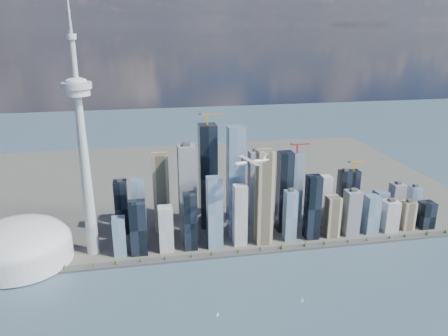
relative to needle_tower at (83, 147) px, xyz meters
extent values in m
plane|color=#354A5C|center=(300.00, -310.00, -235.84)|extent=(4000.00, 4000.00, 0.00)
cube|color=#383838|center=(300.00, -60.00, -233.84)|extent=(1100.00, 22.00, 4.00)
cube|color=#4C4C47|center=(300.00, 390.00, -234.34)|extent=(1400.00, 900.00, 3.00)
cylinder|color=#3F2D1E|center=(-90.00, -60.00, -230.64)|extent=(1.00, 1.00, 2.40)
cone|color=#204F1C|center=(-90.00, -60.00, -227.04)|extent=(7.20, 7.20, 8.00)
cylinder|color=#3F2D1E|center=(-3.33, -60.00, -230.64)|extent=(1.00, 1.00, 2.40)
cone|color=#204F1C|center=(-3.33, -60.00, -227.04)|extent=(7.20, 7.20, 8.00)
cylinder|color=#3F2D1E|center=(83.33, -60.00, -230.64)|extent=(1.00, 1.00, 2.40)
cone|color=#204F1C|center=(83.33, -60.00, -227.04)|extent=(7.20, 7.20, 8.00)
cylinder|color=#3F2D1E|center=(170.00, -60.00, -230.64)|extent=(1.00, 1.00, 2.40)
cone|color=#204F1C|center=(170.00, -60.00, -227.04)|extent=(7.20, 7.20, 8.00)
cylinder|color=#3F2D1E|center=(256.67, -60.00, -230.64)|extent=(1.00, 1.00, 2.40)
cone|color=#204F1C|center=(256.67, -60.00, -227.04)|extent=(7.20, 7.20, 8.00)
cylinder|color=#3F2D1E|center=(343.33, -60.00, -230.64)|extent=(1.00, 1.00, 2.40)
cone|color=#204F1C|center=(343.33, -60.00, -227.04)|extent=(7.20, 7.20, 8.00)
cylinder|color=#3F2D1E|center=(430.00, -60.00, -230.64)|extent=(1.00, 1.00, 2.40)
cone|color=#204F1C|center=(430.00, -60.00, -227.04)|extent=(7.20, 7.20, 8.00)
cylinder|color=#3F2D1E|center=(516.67, -60.00, -230.64)|extent=(1.00, 1.00, 2.40)
cone|color=#204F1C|center=(516.67, -60.00, -227.04)|extent=(7.20, 7.20, 8.00)
cylinder|color=#3F2D1E|center=(603.33, -60.00, -230.64)|extent=(1.00, 1.00, 2.40)
cone|color=#204F1C|center=(603.33, -60.00, -227.04)|extent=(7.20, 7.20, 8.00)
cylinder|color=#3F2D1E|center=(690.00, -60.00, -230.64)|extent=(1.00, 1.00, 2.40)
cone|color=#204F1C|center=(690.00, -60.00, -227.04)|extent=(7.20, 7.20, 8.00)
cylinder|color=#3F2D1E|center=(776.67, -60.00, -230.64)|extent=(1.00, 1.00, 2.40)
cone|color=#204F1C|center=(776.67, -60.00, -227.04)|extent=(7.20, 7.20, 8.00)
cube|color=black|center=(100.00, -20.00, -174.68)|extent=(34.00, 34.00, 116.31)
cube|color=#7C9FBB|center=(100.00, 30.00, -158.82)|extent=(30.00, 30.00, 148.03)
cube|color=#B3B3AF|center=(150.00, -20.00, -182.61)|extent=(30.00, 30.00, 100.45)
cube|color=tan|center=(150.00, 85.00, -140.32)|extent=(36.00, 36.00, 185.04)
cube|color=slate|center=(205.00, 30.00, -124.46)|extent=(38.00, 38.00, 216.76)
cube|color=black|center=(205.00, -20.00, -169.40)|extent=(28.00, 28.00, 126.88)
cube|color=#7C9FBB|center=(260.00, -20.00, -153.54)|extent=(32.00, 32.00, 158.60)
cube|color=black|center=(260.00, 85.00, -108.60)|extent=(40.00, 40.00, 248.48)
cube|color=#7C9FBB|center=(315.00, 30.00, -105.96)|extent=(36.00, 36.00, 253.76)
cube|color=#B3B3AF|center=(315.00, -20.00, -164.11)|extent=(28.00, 28.00, 137.46)
cube|color=tan|center=(370.00, -20.00, -127.10)|extent=(34.00, 34.00, 211.47)
cube|color=slate|center=(370.00, 85.00, -142.96)|extent=(30.00, 30.00, 179.75)
cube|color=black|center=(425.00, 30.00, -137.68)|extent=(32.00, 32.00, 190.32)
cube|color=#7C9FBB|center=(425.00, -20.00, -174.68)|extent=(26.00, 26.00, 116.31)
cube|color=black|center=(475.00, -20.00, -158.82)|extent=(30.00, 30.00, 148.03)
cube|color=#7C9FBB|center=(475.00, 85.00, -148.25)|extent=(34.00, 34.00, 169.18)
cube|color=#B3B3AF|center=(525.00, 30.00, -169.40)|extent=(28.00, 28.00, 126.88)
cube|color=tan|center=(525.00, -20.00, -185.26)|extent=(30.00, 30.00, 95.16)
cube|color=slate|center=(575.00, -20.00, -179.97)|extent=(32.00, 32.00, 105.74)
cube|color=black|center=(575.00, 30.00, -164.11)|extent=(26.00, 26.00, 137.46)
cube|color=#7C9FBB|center=(625.00, -20.00, -187.90)|extent=(30.00, 30.00, 89.87)
cube|color=black|center=(625.00, 85.00, -174.68)|extent=(28.00, 28.00, 116.31)
cube|color=#7C9FBB|center=(675.00, 30.00, -193.19)|extent=(30.00, 30.00, 79.30)
cube|color=#B3B3AF|center=(675.00, -20.00, -195.83)|extent=(34.00, 34.00, 74.01)
cube|color=tan|center=(720.00, -20.00, -198.47)|extent=(28.00, 28.00, 68.73)
cube|color=slate|center=(720.00, 30.00, -185.26)|extent=(30.00, 30.00, 95.16)
cube|color=black|center=(765.00, -20.00, -201.12)|extent=(32.00, 32.00, 63.44)
cube|color=#7C9FBB|center=(765.00, 30.00, -190.54)|extent=(26.00, 26.00, 84.59)
cube|color=black|center=(60.00, 85.00, -169.40)|extent=(30.00, 30.00, 126.88)
cube|color=#7C9FBB|center=(60.00, -20.00, -190.54)|extent=(26.00, 26.00, 84.59)
cube|color=orange|center=(260.00, 85.00, 26.64)|extent=(3.00, 3.00, 22.00)
cube|color=orange|center=(268.25, 85.00, 37.64)|extent=(55.00, 2.20, 2.20)
cube|color=#383838|center=(243.50, 85.00, 39.64)|extent=(6.00, 4.00, 4.00)
cube|color=#AE1824|center=(475.00, 85.00, -52.66)|extent=(3.00, 3.00, 22.00)
cube|color=#AE1824|center=(482.20, 85.00, -41.66)|extent=(48.00, 2.20, 2.20)
cube|color=#383838|center=(460.60, 85.00, -39.66)|extent=(6.00, 4.00, 4.00)
cube|color=orange|center=(625.00, 85.00, -105.53)|extent=(3.00, 3.00, 22.00)
cube|color=orange|center=(631.75, 85.00, -94.53)|extent=(45.00, 2.20, 2.20)
cube|color=#383838|center=(611.50, 85.00, -92.53)|extent=(6.00, 4.00, 4.00)
cone|color=#ACADA7|center=(0.00, 0.00, -62.84)|extent=(26.00, 26.00, 340.00)
cylinder|color=silver|center=(0.00, 0.00, 107.16)|extent=(48.00, 48.00, 14.00)
cylinder|color=#ACADA7|center=(0.00, 0.00, 119.16)|extent=(56.00, 56.00, 12.00)
ellipsoid|color=silver|center=(0.00, 0.00, 127.16)|extent=(40.00, 40.00, 14.00)
cylinder|color=#ACADA7|center=(0.00, 0.00, 167.16)|extent=(11.00, 11.00, 80.00)
cylinder|color=silver|center=(0.00, 0.00, 207.16)|extent=(18.00, 18.00, 10.00)
cone|color=silver|center=(0.00, 0.00, 265.16)|extent=(7.00, 7.00, 105.00)
cylinder|color=silver|center=(-140.00, -10.00, -210.84)|extent=(200.00, 200.00, 44.00)
ellipsoid|color=silver|center=(-140.00, -10.00, -188.84)|extent=(200.00, 200.00, 84.00)
cylinder|color=silver|center=(317.58, -84.40, -24.64)|extent=(65.61, 23.84, 8.08)
cone|color=silver|center=(284.54, -92.72, -24.64)|extent=(10.54, 9.99, 8.08)
cone|color=silver|center=(351.85, -75.78, -24.64)|extent=(14.21, 10.91, 8.08)
cube|color=silver|center=(315.13, -85.02, -20.35)|extent=(27.03, 71.00, 1.26)
cylinder|color=silver|center=(318.52, -98.48, -22.37)|extent=(14.57, 7.79, 4.54)
cylinder|color=silver|center=(311.75, -71.56, -22.37)|extent=(14.57, 7.79, 4.54)
cylinder|color=#3F3F3F|center=(311.18, -100.33, -22.37)|extent=(2.83, 9.88, 10.10)
cylinder|color=#3F3F3F|center=(304.41, -73.41, -22.37)|extent=(2.83, 9.88, 10.10)
cube|color=silver|center=(348.18, -76.71, -16.56)|extent=(7.10, 2.70, 13.88)
cube|color=silver|center=(348.18, -76.71, -9.50)|extent=(10.93, 23.38, 0.88)
cube|color=white|center=(222.62, -255.34, -235.49)|extent=(5.51, 3.18, 0.70)
cylinder|color=#999999|center=(222.62, -255.34, -231.44)|extent=(0.21, 0.21, 7.92)
cube|color=white|center=(375.28, -243.86, -235.42)|extent=(6.49, 2.44, 0.85)
cylinder|color=#999999|center=(375.28, -243.86, -230.55)|extent=(0.25, 0.25, 9.52)
camera|label=1|loc=(119.44, -862.57, 227.34)|focal=35.00mm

